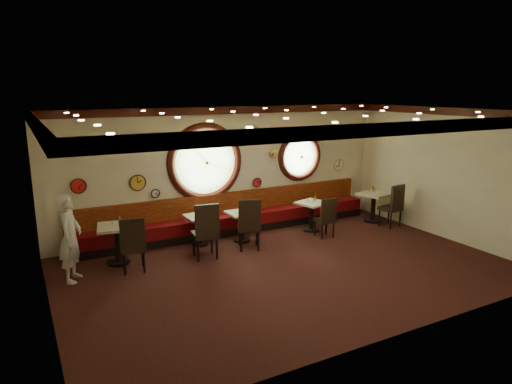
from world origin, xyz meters
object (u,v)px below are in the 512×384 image
table_c (242,223)px  condiment_e_pepper (375,191)px  condiment_c_bottle (244,207)px  table_e (373,204)px  chair_d (327,215)px  condiment_b_bottle (203,211)px  condiment_e_bottle (373,189)px  waiter (70,238)px  table_b (200,226)px  condiment_e_salt (369,191)px  condiment_d_pepper (314,200)px  table_d (312,213)px  condiment_b_salt (196,214)px  table_a (117,240)px  condiment_c_pepper (244,211)px  condiment_b_pepper (202,214)px  condiment_d_bottle (315,198)px  chair_a (133,241)px  condiment_a_salt (112,222)px  chair_c (249,221)px  condiment_a_pepper (119,223)px  chair_b (206,227)px  condiment_c_salt (240,209)px  chair_e (394,203)px  condiment_a_bottle (120,221)px  condiment_d_salt (308,201)px

table_c → condiment_e_pepper: condiment_e_pepper is taller
condiment_e_pepper → condiment_c_bottle: bearing=175.0°
table_e → chair_d: (-2.01, -0.54, 0.07)m
condiment_b_bottle → condiment_e_bottle: (4.95, -0.36, 0.08)m
chair_d → waiter: waiter is taller
table_b → condiment_e_bottle: (5.05, -0.31, 0.44)m
condiment_e_salt → condiment_e_pepper: (0.12, -0.10, 0.00)m
condiment_b_bottle → condiment_e_pepper: bearing=-5.8°
condiment_c_bottle → condiment_d_pepper: bearing=-6.4°
table_c → table_d: 1.97m
condiment_e_bottle → table_c: bearing=178.9°
table_b → condiment_b_salt: size_ratio=7.88×
condiment_b_bottle → condiment_b_salt: bearing=-164.6°
table_e → condiment_e_salt: condiment_e_salt is taller
table_a → table_b: 2.00m
condiment_e_salt → condiment_c_pepper: bearing=179.4°
condiment_b_pepper → waiter: bearing=-165.9°
condiment_b_pepper → condiment_e_salt: bearing=-3.9°
chair_d → condiment_e_pepper: size_ratio=5.88×
condiment_d_pepper → condiment_d_bottle: (0.10, 0.07, 0.03)m
chair_a → condiment_a_salt: 0.83m
chair_c → condiment_a_pepper: chair_c is taller
table_c → condiment_c_bottle: (0.11, 0.12, 0.36)m
chair_b → condiment_a_pepper: chair_b is taller
table_c → condiment_d_pepper: condiment_d_pepper is taller
chair_c → condiment_b_pepper: 1.18m
condiment_b_salt → condiment_c_salt: bearing=-8.5°
condiment_c_pepper → chair_c: bearing=-105.0°
chair_e → table_d: bearing=153.2°
chair_c → condiment_b_salt: bearing=158.7°
condiment_a_salt → condiment_b_pepper: (2.08, 0.16, -0.12)m
table_e → chair_d: size_ratio=1.44×
chair_d → condiment_b_bottle: bearing=164.3°
condiment_e_salt → chair_a: bearing=-174.9°
condiment_c_salt → condiment_c_bottle: bearing=20.2°
condiment_e_salt → table_b: bearing=175.9°
chair_e → condiment_b_salt: size_ratio=7.90×
chair_b → condiment_e_salt: bearing=13.8°
table_c → condiment_b_bottle: (-0.90, 0.28, 0.35)m
table_a → condiment_a_pepper: size_ratio=8.50×
chair_b → condiment_b_salt: 0.96m
chair_a → condiment_b_bottle: 2.14m
condiment_c_bottle → condiment_e_salt: (3.78, -0.24, 0.04)m
table_c → condiment_a_bottle: (-2.87, -0.03, 0.46)m
condiment_b_bottle → waiter: (-3.02, -0.82, 0.05)m
chair_b → waiter: (-2.70, 0.17, 0.14)m
table_d → chair_c: chair_c is taller
table_e → condiment_d_salt: size_ratio=10.19×
chair_b → condiment_c_pepper: size_ratio=7.97×
table_e → condiment_a_salt: condiment_a_salt is taller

